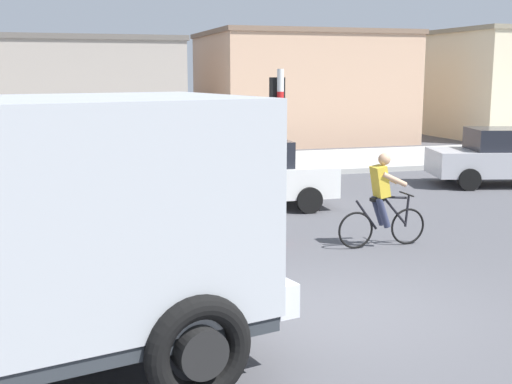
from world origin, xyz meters
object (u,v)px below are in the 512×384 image
Objects in this scene: car_white_mid at (245,174)px; car_red_near at (505,156)px; traffic_light_pole at (279,132)px; pedestrian_near_kerb at (57,173)px; cyclist at (382,200)px.

car_red_near is at bearing 7.54° from car_white_mid.
traffic_light_pole reaches higher than car_red_near.
car_white_mid is at bearing -16.69° from pedestrian_near_kerb.
cyclist is 4.24m from car_white_mid.
cyclist is 2.24m from traffic_light_pole.
traffic_light_pole is 1.98× the size of pedestrian_near_kerb.
car_red_near is at bearing -0.95° from pedestrian_near_kerb.
cyclist is 0.54× the size of traffic_light_pole.
traffic_light_pole is 0.79× the size of car_white_mid.
car_red_near is at bearing 37.96° from cyclist.
car_white_mid is at bearing 109.95° from cyclist.
cyclist reaches higher than car_white_mid.
cyclist reaches higher than pedestrian_near_kerb.
pedestrian_near_kerb reaches higher than car_white_mid.
pedestrian_near_kerb is (-4.15, 1.24, 0.03)m from car_white_mid.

